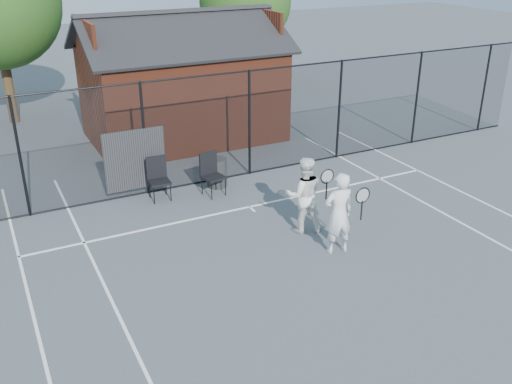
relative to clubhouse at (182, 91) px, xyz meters
name	(u,v)px	position (x,y,z in m)	size (l,w,h in m)	color
ground	(313,262)	(-0.50, -9.00, -1.61)	(80.00, 80.00, 0.00)	#4B5156
court_lines	(350,294)	(-0.50, -10.32, -1.60)	(11.02, 18.00, 0.01)	white
fence	(206,132)	(-0.80, -4.00, -0.16)	(22.04, 3.00, 3.00)	black
clubhouse	(182,91)	(0.00, 0.00, 0.00)	(6.50, 4.36, 4.19)	maroon
tree_right	(245,2)	(5.00, 5.50, 2.10)	(3.97, 3.97, 5.70)	#352415
player_front	(339,213)	(0.20, -8.85, -0.69)	(0.84, 0.64, 1.83)	silver
player_back	(304,195)	(0.06, -7.68, -0.71)	(1.06, 0.92, 1.80)	white
chair_left	(159,180)	(-2.35, -4.54, -1.06)	(0.52, 0.55, 1.09)	black
chair_right	(213,175)	(-1.00, -4.90, -1.05)	(0.53, 0.55, 1.11)	black
waste_bin	(217,172)	(-0.69, -4.40, -1.21)	(0.55, 0.55, 0.80)	#252525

